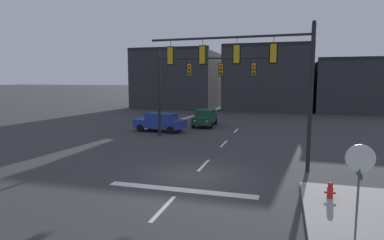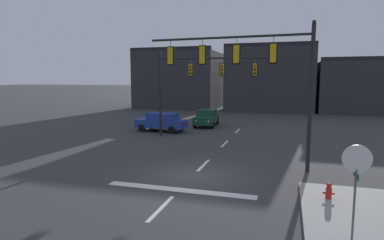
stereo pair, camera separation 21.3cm
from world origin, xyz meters
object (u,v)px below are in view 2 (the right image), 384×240
car_lot_nearside (162,122)px  car_lot_middle (207,117)px  stop_sign (356,170)px  fire_hydrant (329,194)px  signal_mast_near_side (251,67)px  signal_mast_far_side (197,77)px

car_lot_nearside → car_lot_middle: 5.22m
car_lot_nearside → stop_sign: bearing=-53.4°
stop_sign → car_lot_middle: size_ratio=0.62×
stop_sign → fire_hydrant: 3.65m
car_lot_nearside → fire_hydrant: (12.10, -13.48, -0.53)m
car_lot_middle → fire_hydrant: bearing=-62.8°
signal_mast_near_side → signal_mast_far_side: (-4.99, 7.44, -0.49)m
stop_sign → fire_hydrant: bearing=94.7°
signal_mast_far_side → car_lot_nearside: (-3.70, 1.86, -3.84)m
car_lot_middle → signal_mast_near_side: bearing=-67.2°
signal_mast_near_side → signal_mast_far_side: signal_mast_near_side is taller
signal_mast_far_side → signal_mast_near_side: bearing=-56.2°
stop_sign → car_lot_middle: stop_sign is taller
car_lot_middle → fire_hydrant: size_ratio=6.05×
signal_mast_near_side → signal_mast_far_side: size_ratio=0.97×
signal_mast_far_side → car_lot_middle: signal_mast_far_side is taller
stop_sign → signal_mast_far_side: bearing=120.4°
signal_mast_far_side → stop_sign: signal_mast_far_side is taller
signal_mast_far_side → car_lot_middle: (-0.71, 6.13, -3.84)m
stop_sign → signal_mast_near_side: bearing=116.6°
signal_mast_near_side → car_lot_middle: size_ratio=1.87×
signal_mast_far_side → car_lot_middle: 7.27m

